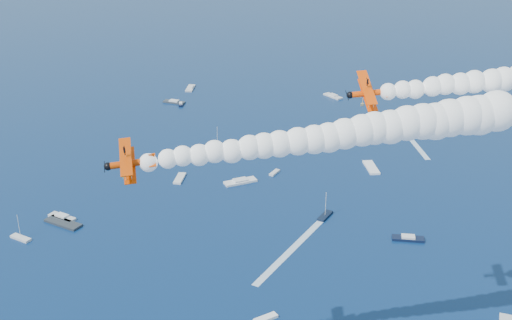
% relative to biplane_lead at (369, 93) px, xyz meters
% --- Properties ---
extents(biplane_lead, '(11.54, 12.46, 8.74)m').
position_rel_biplane_lead_xyz_m(biplane_lead, '(0.00, 0.00, 0.00)').
color(biplane_lead, '#FF4705').
extents(biplane_trail, '(12.21, 12.99, 8.37)m').
position_rel_biplane_lead_xyz_m(biplane_trail, '(-28.82, -30.04, -6.46)').
color(biplane_trail, '#D53E04').
extents(smoke_trail_trail, '(66.83, 63.34, 11.76)m').
position_rel_biplane_lead_xyz_m(smoke_trail_trail, '(-2.91, -11.94, -4.04)').
color(smoke_trail_trail, white).
extents(spectator_boats, '(226.03, 176.16, 0.70)m').
position_rel_biplane_lead_xyz_m(spectator_boats, '(-25.67, 84.36, -60.51)').
color(spectator_boats, black).
rests_on(spectator_boats, ground).
extents(boat_wakes, '(105.60, 131.06, 0.04)m').
position_rel_biplane_lead_xyz_m(boat_wakes, '(3.65, 66.69, -60.83)').
color(boat_wakes, white).
rests_on(boat_wakes, ground).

